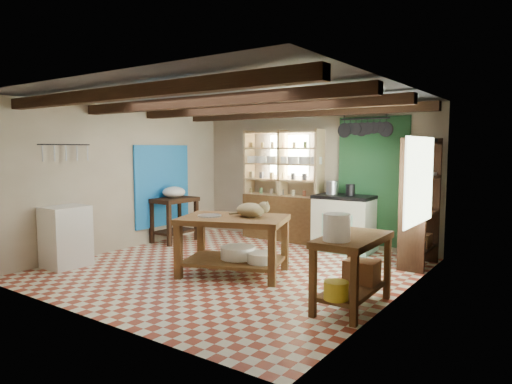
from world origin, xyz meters
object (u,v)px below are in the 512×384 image
Objects in this scene: stove at (344,223)px; prep_table at (174,220)px; right_counter at (352,272)px; work_table at (233,246)px; white_cabinet at (66,236)px; cat at (251,210)px.

prep_table is (-3.07, -1.21, -0.07)m from stove.
work_table is at bearing 169.90° from right_counter.
white_cabinet is at bearing -133.61° from stove.
work_table is 1.58× the size of white_cabinet.
cat reaches higher than prep_table.
cat is at bearing 164.72° from right_counter.
cat is at bearing -21.72° from prep_table.
cat is at bearing -103.97° from stove.
work_table is at bearing 25.54° from white_cabinet.
white_cabinet is 0.81× the size of right_counter.
white_cabinet is 4.48m from right_counter.
right_counter is (4.40, 0.85, -0.05)m from white_cabinet.
prep_table is 2.85m from cat.
right_counter is 1.90m from cat.
white_cabinet reaches higher than work_table.
white_cabinet reaches higher than prep_table.
work_table is 3.31× the size of cat.
white_cabinet is 2.09× the size of cat.
stove is 2.33m from cat.
cat reaches higher than right_counter.
stove is (0.67, 2.37, 0.08)m from work_table.
cat reaches higher than stove.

